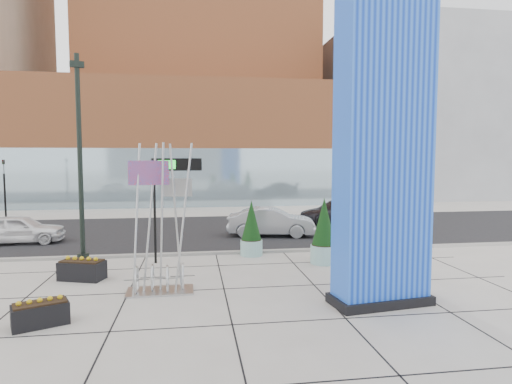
{
  "coord_description": "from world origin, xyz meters",
  "views": [
    {
      "loc": [
        0.07,
        -14.5,
        4.24
      ],
      "look_at": [
        2.49,
        2.0,
        2.89
      ],
      "focal_mm": 30.0,
      "sensor_mm": 36.0,
      "label": 1
    }
  ],
  "objects": [
    {
      "name": "blue_pylon",
      "position": [
        5.39,
        -3.03,
        4.61
      ],
      "size": [
        3.02,
        1.67,
        9.54
      ],
      "rotation": [
        0.0,
        0.0,
        0.14
      ],
      "color": "#0D37CE",
      "rests_on": "ground"
    },
    {
      "name": "tower_podium",
      "position": [
        1.0,
        27.0,
        5.5
      ],
      "size": [
        34.0,
        10.0,
        11.0
      ],
      "primitive_type": "cube",
      "color": "#B05E33",
      "rests_on": "ground"
    },
    {
      "name": "ground",
      "position": [
        0.0,
        0.0,
        0.0
      ],
      "size": [
        160.0,
        160.0,
        0.0
      ],
      "primitive_type": "plane",
      "color": "#9E9991",
      "rests_on": "ground"
    },
    {
      "name": "round_planter_west",
      "position": [
        2.52,
        3.6,
        1.13
      ],
      "size": [
        0.96,
        0.96,
        2.4
      ],
      "color": "#90C2BE",
      "rests_on": "ground"
    },
    {
      "name": "car_white_west",
      "position": [
        -8.45,
        7.78,
        0.71
      ],
      "size": [
        4.23,
        1.88,
        1.41
      ],
      "primitive_type": "imported",
      "rotation": [
        0.0,
        0.0,
        1.62
      ],
      "color": "white",
      "rests_on": "ground"
    },
    {
      "name": "building_grey_parking",
      "position": [
        26.0,
        32.0,
        9.0
      ],
      "size": [
        20.0,
        18.0,
        18.0
      ],
      "primitive_type": "cube",
      "color": "slate",
      "rests_on": "ground"
    },
    {
      "name": "public_art_sculpture",
      "position": [
        -1.0,
        -1.0,
        1.23
      ],
      "size": [
        2.1,
        1.09,
        4.71
      ],
      "rotation": [
        0.0,
        0.0,
        0.03
      ],
      "color": "#B7BABC",
      "rests_on": "ground"
    },
    {
      "name": "round_planter_mid",
      "position": [
        5.2,
        1.8,
        1.25
      ],
      "size": [
        1.06,
        1.06,
        2.65
      ],
      "color": "#90C2BE",
      "rests_on": "ground"
    },
    {
      "name": "car_dark_east",
      "position": [
        9.14,
        11.73,
        0.73
      ],
      "size": [
        5.31,
        2.82,
        1.47
      ],
      "primitive_type": "imported",
      "rotation": [
        0.0,
        0.0,
        -1.41
      ],
      "color": "black",
      "rests_on": "ground"
    },
    {
      "name": "box_planter_south",
      "position": [
        -3.8,
        -3.33,
        0.33
      ],
      "size": [
        1.46,
        1.14,
        0.72
      ],
      "rotation": [
        0.0,
        0.0,
        0.43
      ],
      "color": "black",
      "rests_on": "ground"
    },
    {
      "name": "building_pale_office",
      "position": [
        36.0,
        48.0,
        27.5
      ],
      "size": [
        16.0,
        16.0,
        55.0
      ],
      "primitive_type": "cube",
      "color": "#B2B7BC",
      "rests_on": "ground"
    },
    {
      "name": "traffic_signal",
      "position": [
        -12.0,
        15.0,
        2.3
      ],
      "size": [
        0.15,
        0.18,
        4.1
      ],
      "color": "black",
      "rests_on": "ground"
    },
    {
      "name": "street_asphalt",
      "position": [
        0.0,
        10.0,
        0.01
      ],
      "size": [
        80.0,
        12.0,
        0.02
      ],
      "primitive_type": "cube",
      "color": "black",
      "rests_on": "ground"
    },
    {
      "name": "car_silver_mid",
      "position": [
        4.18,
        7.93,
        0.77
      ],
      "size": [
        4.9,
        2.49,
        1.54
      ],
      "primitive_type": "imported",
      "rotation": [
        0.0,
        0.0,
        1.38
      ],
      "color": "#9D9FA4",
      "rests_on": "ground"
    },
    {
      "name": "box_planter_north",
      "position": [
        -3.8,
        0.78,
        0.38
      ],
      "size": [
        1.65,
        1.18,
        0.82
      ],
      "rotation": [
        0.0,
        0.0,
        -0.32
      ],
      "color": "black",
      "rests_on": "ground"
    },
    {
      "name": "tower_glass_front",
      "position": [
        1.0,
        22.2,
        2.5
      ],
      "size": [
        34.0,
        0.6,
        5.0
      ],
      "primitive_type": "cube",
      "color": "#8CA5B2",
      "rests_on": "ground"
    },
    {
      "name": "overhead_street_sign",
      "position": [
        -0.76,
        2.8,
        3.61
      ],
      "size": [
        1.99,
        0.35,
        4.2
      ],
      "rotation": [
        0.0,
        0.0,
        0.09
      ],
      "color": "black",
      "rests_on": "ground"
    },
    {
      "name": "curb_edge",
      "position": [
        0.0,
        4.0,
        0.06
      ],
      "size": [
        80.0,
        0.3,
        0.12
      ],
      "primitive_type": "cube",
      "color": "gray",
      "rests_on": "ground"
    },
    {
      "name": "lamp_post",
      "position": [
        -4.23,
        2.72,
        3.33
      ],
      "size": [
        0.55,
        0.45,
        8.14
      ],
      "rotation": [
        0.0,
        0.0,
        0.35
      ],
      "color": "black",
      "rests_on": "ground"
    },
    {
      "name": "round_planter_east",
      "position": [
        7.0,
        3.6,
        1.33
      ],
      "size": [
        1.12,
        1.12,
        2.8
      ],
      "color": "#90C2BE",
      "rests_on": "ground"
    }
  ]
}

